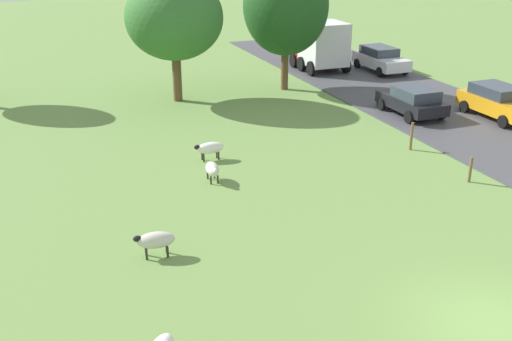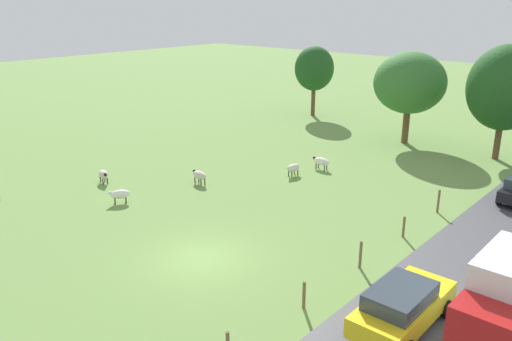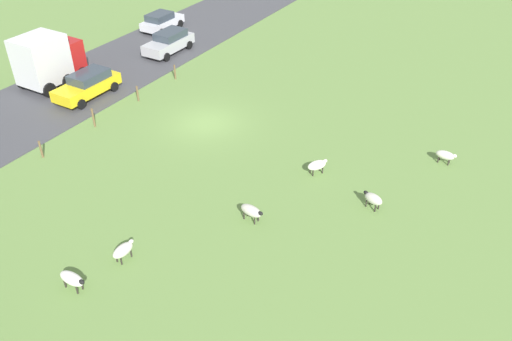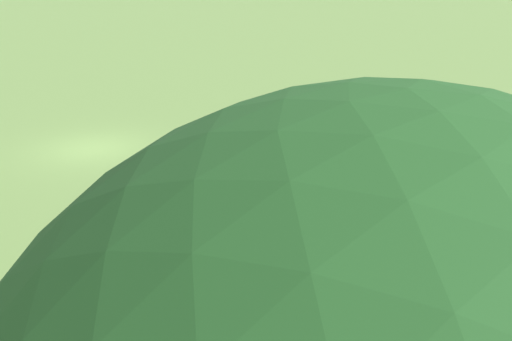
# 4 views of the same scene
# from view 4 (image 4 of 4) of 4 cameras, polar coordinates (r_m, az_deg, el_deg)

# --- Properties ---
(ground_plane) EXTENTS (160.00, 160.00, 0.00)m
(ground_plane) POSITION_cam_4_polar(r_m,az_deg,el_deg) (27.78, -14.07, 1.87)
(ground_plane) COLOR #6B8E47
(sheep_0) EXTENTS (1.30, 0.49, 0.79)m
(sheep_0) POSITION_cam_4_polar(r_m,az_deg,el_deg) (17.33, 8.90, -7.27)
(sheep_0) COLOR white
(sheep_0) RESTS_ON ground_plane
(sheep_1) EXTENTS (1.28, 0.65, 0.81)m
(sheep_1) POSITION_cam_4_polar(r_m,az_deg,el_deg) (24.81, 6.01, 1.51)
(sheep_1) COLOR beige
(sheep_1) RESTS_ON ground_plane
(sheep_2) EXTENTS (1.00, 1.16, 0.76)m
(sheep_2) POSITION_cam_4_polar(r_m,az_deg,el_deg) (29.35, 2.02, 4.49)
(sheep_2) COLOR white
(sheep_2) RESTS_ON ground_plane
(sheep_3) EXTENTS (1.10, 0.49, 0.72)m
(sheep_3) POSITION_cam_4_polar(r_m,az_deg,el_deg) (35.87, 6.03, 7.28)
(sheep_3) COLOR silver
(sheep_3) RESTS_ON ground_plane
(sheep_4) EXTENTS (1.11, 0.75, 0.79)m
(sheep_4) POSITION_cam_4_polar(r_m,az_deg,el_deg) (30.27, 9.03, 4.80)
(sheep_4) COLOR beige
(sheep_4) RESTS_ON ground_plane
(sheep_5) EXTENTS (0.57, 1.15, 0.76)m
(sheep_5) POSITION_cam_4_polar(r_m,az_deg,el_deg) (19.29, 6.19, -4.27)
(sheep_5) COLOR silver
(sheep_5) RESTS_ON ground_plane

